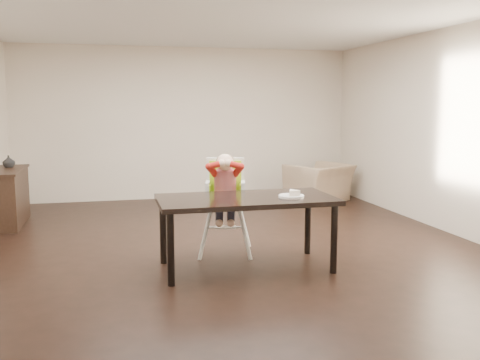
# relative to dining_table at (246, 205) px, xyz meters

# --- Properties ---
(ground) EXTENTS (7.00, 7.00, 0.00)m
(ground) POSITION_rel_dining_table_xyz_m (0.01, 0.88, -0.67)
(ground) COLOR black
(ground) RESTS_ON ground
(room_walls) EXTENTS (6.02, 7.02, 2.71)m
(room_walls) POSITION_rel_dining_table_xyz_m (0.01, 0.88, 1.18)
(room_walls) COLOR beige
(room_walls) RESTS_ON ground
(dining_table) EXTENTS (1.80, 0.90, 0.75)m
(dining_table) POSITION_rel_dining_table_xyz_m (0.00, 0.00, 0.00)
(dining_table) COLOR black
(dining_table) RESTS_ON ground
(high_chair) EXTENTS (0.57, 0.57, 1.14)m
(high_chair) POSITION_rel_dining_table_xyz_m (-0.08, 0.64, 0.14)
(high_chair) COLOR white
(high_chair) RESTS_ON ground
(plate) EXTENTS (0.34, 0.34, 0.07)m
(plate) POSITION_rel_dining_table_xyz_m (0.45, -0.12, 0.11)
(plate) COLOR white
(plate) RESTS_ON dining_table
(armchair) EXTENTS (1.19, 1.03, 0.87)m
(armchair) POSITION_rel_dining_table_xyz_m (2.21, 3.48, -0.23)
(armchair) COLOR tan
(armchair) RESTS_ON ground
(sideboard) EXTENTS (0.44, 1.26, 0.79)m
(sideboard) POSITION_rel_dining_table_xyz_m (-2.77, 2.77, -0.27)
(sideboard) COLOR black
(sideboard) RESTS_ON ground
(vase) EXTENTS (0.22, 0.22, 0.17)m
(vase) POSITION_rel_dining_table_xyz_m (-2.77, 2.98, 0.20)
(vase) COLOR #99999E
(vase) RESTS_ON sideboard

